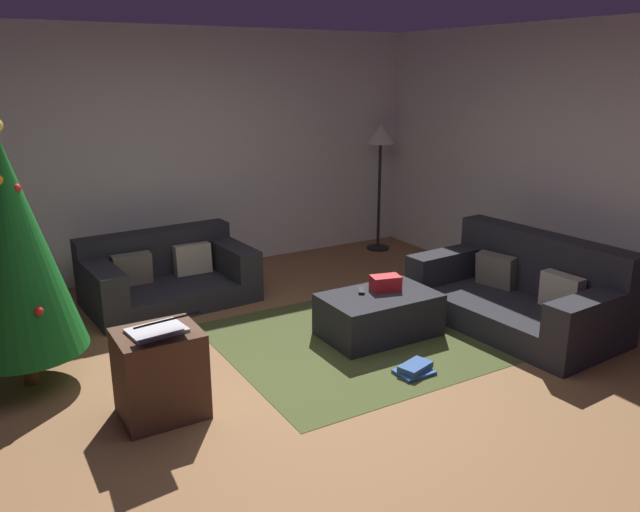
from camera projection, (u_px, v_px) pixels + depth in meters
name	position (u px, v px, depth m)	size (l,w,h in m)	color
ground_plane	(300.00, 390.00, 4.40)	(6.40, 6.40, 0.00)	brown
rear_partition	(156.00, 154.00, 6.62)	(6.40, 0.12, 2.60)	silver
corner_partition	(609.00, 171.00, 5.56)	(0.12, 6.40, 2.60)	silver
couch_left	(166.00, 275.00, 6.06)	(1.58, 1.03, 0.65)	#26262B
couch_right	(522.00, 293.00, 5.48)	(1.08, 1.80, 0.78)	#26262B
ottoman	(379.00, 315.00, 5.27)	(0.95, 0.61, 0.36)	#26262B
gift_box	(385.00, 283.00, 5.30)	(0.25, 0.15, 0.13)	red
tv_remote	(361.00, 290.00, 5.28)	(0.05, 0.16, 0.02)	black
christmas_tree	(12.00, 246.00, 4.20)	(0.84, 0.84, 1.87)	brown
side_table	(160.00, 374.00, 4.01)	(0.52, 0.44, 0.58)	#4C3323
laptop	(161.00, 327.00, 3.86)	(0.39, 0.46, 0.19)	silver
book_stack	(415.00, 369.00, 4.62)	(0.29, 0.22, 0.08)	#2D5193
corner_lamp	(381.00, 143.00, 7.50)	(0.36, 0.36, 1.55)	black
area_rug	(378.00, 334.00, 5.32)	(2.60, 2.00, 0.01)	#414B23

